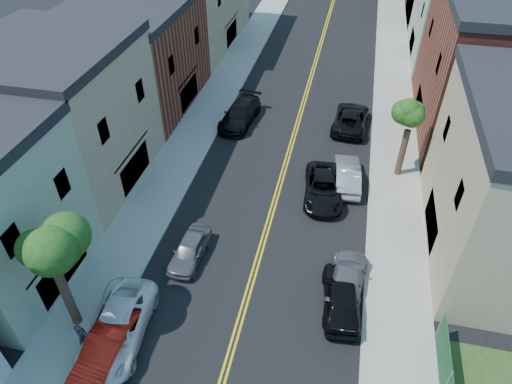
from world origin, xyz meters
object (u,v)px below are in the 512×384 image
Objects in this scene: black_car_left at (240,114)px; pedestrian_left at (83,337)px; black_car_right at (342,296)px; grey_car_left at (190,250)px; white_pickup at (117,328)px; red_sedan at (107,348)px; silver_car_right at (347,175)px; dark_car_right_far at (351,118)px; black_suv_lane at (323,188)px; grey_car_right at (347,278)px.

pedestrian_left is (-2.03, -21.72, 0.22)m from black_car_left.
black_car_right is 12.64m from pedestrian_left.
grey_car_left is 2.19× the size of pedestrian_left.
grey_car_left is (1.70, 5.66, -0.13)m from white_pickup.
grey_car_left is at bearing 79.12° from red_sedan.
dark_car_right_far is at bearing -93.46° from silver_car_right.
white_pickup is 1.08× the size of black_suv_lane.
black_car_left is 1.06× the size of black_suv_lane.
dark_car_right_far reaches higher than black_suv_lane.
dark_car_right_far is 1.04× the size of black_suv_lane.
red_sedan is 12.47m from grey_car_right.
black_car_left reaches higher than grey_car_right.
grey_car_right is 7.50m from black_suv_lane.
black_car_right is 2.64× the size of pedestrian_left.
black_suv_lane is (-1.84, 8.60, -0.06)m from black_car_right.
black_car_right is at bearing 86.89° from silver_car_right.
grey_car_right is 0.98× the size of silver_car_right.
white_pickup is at bearing 50.30° from silver_car_right.
grey_car_right is at bearing 88.57° from silver_car_right.
grey_car_right is at bearing 21.85° from white_pickup.
red_sedan is 0.84× the size of dark_car_right_far.
black_car_left reaches higher than dark_car_right_far.
grey_car_right is 8.96m from silver_car_right.
white_pickup reaches higher than silver_car_right.
white_pickup is 1.22× the size of black_car_right.
silver_car_right is (-0.60, 8.94, 0.11)m from grey_car_right.
white_pickup is at bearing -72.34° from pedestrian_left.
red_sedan is 0.83× the size of black_car_left.
black_suv_lane is (6.80, 7.13, 0.08)m from grey_car_left.
black_car_right is at bearing -83.38° from black_suv_lane.
white_pickup is 11.94m from grey_car_right.
grey_car_right is at bearing -104.87° from black_car_right.
grey_car_left is at bearing -15.78° from black_car_right.
grey_car_left is 0.70× the size of dark_car_right_far.
black_car_left reaches higher than black_suv_lane.
black_car_right is (10.34, 4.20, 0.00)m from white_pickup.
black_car_left is (0.83, 20.77, 0.02)m from white_pickup.
grey_car_left is 15.14m from black_car_left.
pedestrian_left is (-10.92, -23.06, 0.27)m from dark_car_right_far.
dark_car_right_far reaches higher than grey_car_left.
black_car_left is 11.07m from silver_car_right.
grey_car_right is (9.73, -15.20, -0.15)m from black_car_left.
pedestrian_left reaches higher than black_car_right.
grey_car_right is 0.83× the size of dark_car_right_far.
grey_car_left is 0.73× the size of black_suv_lane.
red_sedan is at bearing -86.26° from black_car_left.
black_car_right reaches higher than dark_car_right_far.
black_car_left reaches higher than silver_car_right.
silver_car_right is (8.25, 8.86, 0.11)m from grey_car_left.
white_pickup is 1.22× the size of silver_car_right.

